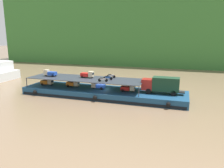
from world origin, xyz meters
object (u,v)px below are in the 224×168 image
at_px(mini_truck_lower_mid, 98,86).
at_px(motorcycle_upper_stbd, 111,76).
at_px(cargo_barge, 103,93).
at_px(mini_truck_lower_fore, 128,88).
at_px(mini_truck_lower_aft, 73,84).
at_px(motorcycle_upper_centre, 108,78).
at_px(mini_truck_upper_stern, 50,73).
at_px(motorcycle_upper_port, 103,79).
at_px(mini_truck_upper_mid, 88,74).
at_px(mini_truck_lower_stern, 47,82).
at_px(covered_lorry, 162,85).

bearing_deg(mini_truck_lower_mid, motorcycle_upper_stbd, 46.41).
height_order(cargo_barge, mini_truck_lower_fore, mini_truck_lower_fore).
relative_size(mini_truck_lower_aft, motorcycle_upper_centre, 1.45).
bearing_deg(mini_truck_upper_stern, mini_truck_lower_mid, 0.63).
bearing_deg(cargo_barge, motorcycle_upper_stbd, 62.08).
xyz_separation_m(mini_truck_lower_mid, mini_truck_lower_fore, (6.33, -0.12, 0.00)).
height_order(mini_truck_upper_stern, motorcycle_upper_port, mini_truck_upper_stern).
relative_size(cargo_barge, motorcycle_upper_stbd, 17.42).
xyz_separation_m(mini_truck_lower_fore, mini_truck_upper_mid, (-8.96, 0.91, 2.00)).
bearing_deg(mini_truck_lower_mid, mini_truck_upper_stern, -179.37).
distance_m(mini_truck_lower_stern, motorcycle_upper_centre, 14.02).
bearing_deg(covered_lorry, motorcycle_upper_port, -167.74).
xyz_separation_m(mini_truck_lower_stern, motorcycle_upper_stbd, (13.88, 2.35, 1.74)).
relative_size(covered_lorry, motorcycle_upper_port, 4.15).
bearing_deg(mini_truck_lower_stern, mini_truck_lower_aft, 3.32).
height_order(cargo_barge, mini_truck_lower_aft, mini_truck_lower_aft).
bearing_deg(mini_truck_lower_stern, motorcycle_upper_centre, 1.18).
relative_size(mini_truck_lower_aft, motorcycle_upper_stbd, 1.44).
xyz_separation_m(mini_truck_upper_stern, motorcycle_upper_stbd, (13.10, 2.28, -0.26)).
height_order(cargo_barge, motorcycle_upper_port, motorcycle_upper_port).
relative_size(cargo_barge, mini_truck_lower_fore, 11.95).
bearing_deg(mini_truck_lower_fore, mini_truck_lower_stern, -179.78).
xyz_separation_m(mini_truck_lower_stern, mini_truck_lower_aft, (6.11, 0.36, 0.00)).
bearing_deg(motorcycle_upper_centre, mini_truck_lower_stern, -178.82).
relative_size(cargo_barge, mini_truck_upper_mid, 11.87).
bearing_deg(cargo_barge, mini_truck_lower_aft, 179.21).
bearing_deg(mini_truck_lower_aft, covered_lorry, 0.63).
bearing_deg(motorcycle_upper_centre, mini_truck_lower_fore, -2.94).
relative_size(cargo_barge, mini_truck_lower_mid, 12.04).
xyz_separation_m(cargo_barge, covered_lorry, (11.58, 0.29, 2.45)).
bearing_deg(mini_truck_lower_mid, covered_lorry, 1.67).
bearing_deg(covered_lorry, motorcycle_upper_stbd, 170.29).
distance_m(cargo_barge, mini_truck_upper_stern, 12.48).
bearing_deg(mini_truck_lower_mid, mini_truck_upper_mid, 163.15).
relative_size(mini_truck_lower_fore, motorcycle_upper_port, 1.46).
bearing_deg(mini_truck_lower_aft, motorcycle_upper_port, -15.82).
height_order(cargo_barge, mini_truck_upper_stern, mini_truck_upper_stern).
xyz_separation_m(motorcycle_upper_port, motorcycle_upper_centre, (0.28, 2.06, 0.00)).
bearing_deg(cargo_barge, mini_truck_lower_mid, -175.55).
xyz_separation_m(cargo_barge, mini_truck_lower_fore, (5.38, -0.19, 1.44)).
relative_size(covered_lorry, motorcycle_upper_stbd, 4.14).
relative_size(cargo_barge, mini_truck_lower_stern, 12.06).
xyz_separation_m(mini_truck_upper_stern, motorcycle_upper_port, (12.85, -1.84, -0.26)).
relative_size(cargo_barge, mini_truck_upper_stern, 12.00).
bearing_deg(motorcycle_upper_stbd, mini_truck_lower_stern, -170.40).
distance_m(covered_lorry, mini_truck_lower_stern, 24.38).
relative_size(motorcycle_upper_port, motorcycle_upper_centre, 1.00).
bearing_deg(mini_truck_lower_mid, motorcycle_upper_port, -47.40).
xyz_separation_m(motorcycle_upper_port, motorcycle_upper_stbd, (0.25, 4.12, 0.00)).
xyz_separation_m(mini_truck_lower_fore, motorcycle_upper_centre, (-4.24, 0.22, 1.74)).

